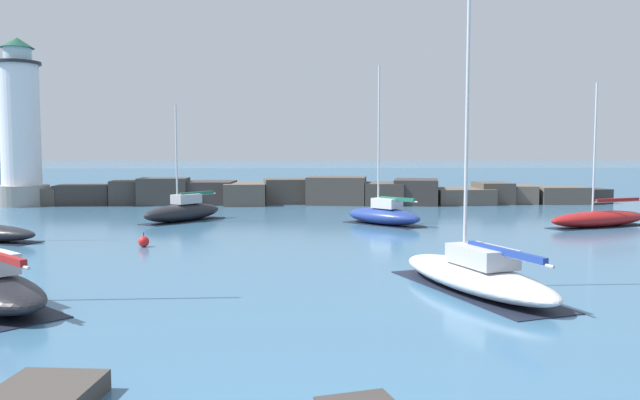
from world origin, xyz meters
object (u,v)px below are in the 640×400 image
sailboat_moored_4 (599,218)px  sailboat_moored_6 (183,211)px  sailboat_moored_0 (475,274)px  lighthouse (20,133)px  sailboat_moored_2 (384,214)px  mooring_buoy_orange_near (144,242)px

sailboat_moored_4 → sailboat_moored_6: bearing=171.1°
sailboat_moored_0 → sailboat_moored_4: 21.95m
lighthouse → sailboat_moored_6: (16.38, -12.95, -5.68)m
sailboat_moored_4 → sailboat_moored_6: (-26.97, 4.24, 0.14)m
lighthouse → sailboat_moored_6: 21.64m
lighthouse → sailboat_moored_0: (30.27, -34.81, -5.79)m
lighthouse → sailboat_moored_6: lighthouse is taller
sailboat_moored_0 → sailboat_moored_2: bearing=91.3°
sailboat_moored_0 → sailboat_moored_6: sailboat_moored_0 is taller
sailboat_moored_6 → mooring_buoy_orange_near: (0.08, -11.53, -0.42)m
mooring_buoy_orange_near → sailboat_moored_0: bearing=-36.8°
sailboat_moored_2 → sailboat_moored_0: bearing=-88.7°
sailboat_moored_0 → mooring_buoy_orange_near: size_ratio=14.45×
lighthouse → sailboat_moored_6: size_ratio=1.84×
sailboat_moored_4 → mooring_buoy_orange_near: (-26.89, -7.29, -0.28)m
lighthouse → mooring_buoy_orange_near: bearing=-56.1°
sailboat_moored_2 → mooring_buoy_orange_near: bearing=-146.0°
sailboat_moored_6 → lighthouse: bearing=141.7°
sailboat_moored_2 → sailboat_moored_4: bearing=-7.2°
sailboat_moored_2 → sailboat_moored_4: size_ratio=1.14×
sailboat_moored_2 → sailboat_moored_4: (13.53, -1.72, -0.12)m
sailboat_moored_0 → sailboat_moored_4: (13.08, 17.63, -0.03)m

